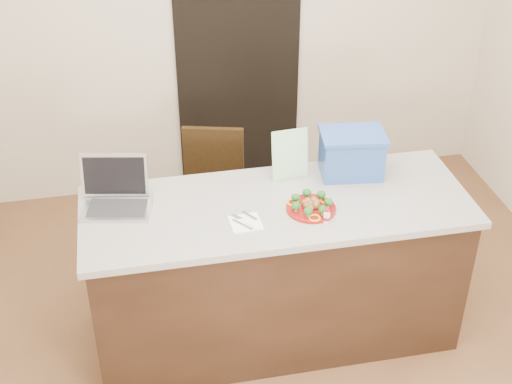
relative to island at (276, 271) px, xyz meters
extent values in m
plane|color=brown|center=(0.00, -0.25, -0.46)|extent=(4.00, 4.00, 0.00)
plane|color=beige|center=(0.00, 1.75, 0.89)|extent=(4.00, 0.00, 4.00)
cube|color=black|center=(0.10, 1.73, 0.54)|extent=(0.90, 0.02, 2.00)
cube|color=black|center=(0.00, 0.00, -0.02)|extent=(2.00, 0.70, 0.88)
cube|color=beige|center=(0.00, 0.00, 0.44)|extent=(2.06, 0.76, 0.04)
cylinder|color=maroon|center=(0.16, -0.09, 0.47)|extent=(0.26, 0.26, 0.02)
torus|color=maroon|center=(0.16, -0.09, 0.47)|extent=(0.26, 0.26, 0.01)
sphere|color=brown|center=(0.16, -0.09, 0.49)|extent=(0.04, 0.04, 0.04)
sphere|color=brown|center=(0.19, -0.11, 0.49)|extent=(0.04, 0.04, 0.04)
sphere|color=brown|center=(0.19, -0.08, 0.49)|extent=(0.04, 0.04, 0.04)
sphere|color=brown|center=(0.18, -0.06, 0.49)|extent=(0.04, 0.04, 0.04)
sphere|color=brown|center=(0.15, -0.06, 0.49)|extent=(0.04, 0.04, 0.04)
sphere|color=brown|center=(0.13, -0.07, 0.49)|extent=(0.04, 0.04, 0.04)
sphere|color=brown|center=(0.13, -0.10, 0.49)|extent=(0.04, 0.04, 0.04)
sphere|color=brown|center=(0.14, -0.12, 0.49)|extent=(0.04, 0.04, 0.04)
ellipsoid|color=#134717|center=(0.09, -0.03, 0.51)|extent=(0.05, 0.05, 0.04)
ellipsoid|color=#134717|center=(0.07, -0.11, 0.51)|extent=(0.05, 0.05, 0.04)
ellipsoid|color=#134717|center=(0.12, -0.17, 0.51)|extent=(0.05, 0.05, 0.04)
ellipsoid|color=#134717|center=(0.20, -0.17, 0.51)|extent=(0.05, 0.05, 0.04)
ellipsoid|color=#134717|center=(0.25, -0.11, 0.51)|extent=(0.05, 0.05, 0.04)
ellipsoid|color=#134717|center=(0.23, -0.03, 0.51)|extent=(0.05, 0.05, 0.04)
ellipsoid|color=#134717|center=(0.16, 0.00, 0.51)|extent=(0.05, 0.05, 0.04)
torus|color=yellow|center=(0.08, -0.03, 0.48)|extent=(0.06, 0.06, 0.01)
torus|color=yellow|center=(0.15, -0.19, 0.48)|extent=(0.06, 0.06, 0.01)
torus|color=yellow|center=(0.25, -0.05, 0.48)|extent=(0.06, 0.06, 0.01)
cube|color=white|center=(-0.20, -0.14, 0.46)|extent=(0.16, 0.16, 0.01)
cube|color=silver|center=(-0.22, -0.16, 0.47)|extent=(0.09, 0.11, 0.00)
cube|color=silver|center=(-0.22, -0.09, 0.47)|extent=(0.06, 0.06, 0.00)
cube|color=white|center=(-0.17, -0.18, 0.47)|extent=(0.06, 0.08, 0.01)
cube|color=silver|center=(-0.17, -0.09, 0.47)|extent=(0.07, 0.10, 0.00)
cylinder|color=silver|center=(0.21, -0.21, 0.48)|extent=(0.03, 0.03, 0.05)
cylinder|color=silver|center=(0.21, -0.21, 0.52)|extent=(0.02, 0.02, 0.01)
cylinder|color=#AF122A|center=(0.21, -0.21, 0.53)|extent=(0.03, 0.03, 0.01)
cylinder|color=#AF122A|center=(0.21, -0.21, 0.48)|extent=(0.04, 0.04, 0.02)
cube|color=#B8B8BD|center=(-0.83, 0.11, 0.47)|extent=(0.39, 0.31, 0.02)
cube|color=#B8B8BD|center=(-0.83, 0.24, 0.59)|extent=(0.36, 0.13, 0.23)
cube|color=black|center=(-0.83, 0.23, 0.59)|extent=(0.32, 0.11, 0.20)
cube|color=black|center=(-0.83, 0.10, 0.47)|extent=(0.33, 0.23, 0.00)
cube|color=white|center=(0.12, 0.25, 0.60)|extent=(0.21, 0.06, 0.29)
cube|color=#2A4C9A|center=(0.47, 0.22, 0.58)|extent=(0.36, 0.27, 0.23)
cube|color=#2A4C9A|center=(0.47, 0.22, 0.70)|extent=(0.38, 0.30, 0.02)
cube|color=black|center=(-0.20, 0.78, -0.04)|extent=(0.48, 0.48, 0.04)
cube|color=black|center=(-0.20, 0.96, 0.20)|extent=(0.39, 0.14, 0.45)
cylinder|color=black|center=(-0.37, 0.61, -0.25)|extent=(0.03, 0.03, 0.42)
cylinder|color=black|center=(-0.04, 0.61, -0.25)|extent=(0.03, 0.03, 0.42)
cylinder|color=black|center=(-0.37, 0.95, -0.25)|extent=(0.03, 0.03, 0.42)
cylinder|color=black|center=(-0.04, 0.95, -0.25)|extent=(0.03, 0.03, 0.42)
camera|label=1|loc=(-0.72, -3.02, 2.56)|focal=50.00mm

